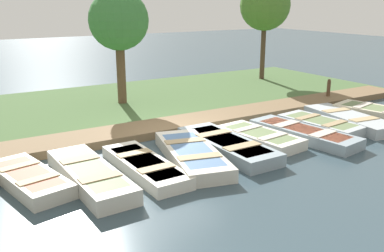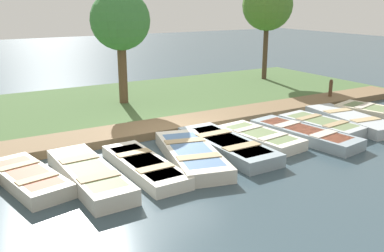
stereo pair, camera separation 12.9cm
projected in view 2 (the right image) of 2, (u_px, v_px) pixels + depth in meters
ground_plane at (175, 141)px, 13.00m from camera, size 80.00×80.00×0.00m
shore_bank at (115, 105)px, 17.10m from camera, size 8.00×24.00×0.17m
dock_walkway at (158, 128)px, 13.89m from camera, size 1.43×22.97×0.25m
rowboat_2 at (28, 178)px, 9.84m from camera, size 2.91×1.54×0.36m
rowboat_3 at (89, 175)px, 9.99m from camera, size 3.51×1.13×0.40m
rowboat_4 at (144, 166)px, 10.62m from camera, size 3.20×1.07×0.33m
rowboat_5 at (191, 154)px, 11.32m from camera, size 3.63×2.00×0.37m
rowboat_6 at (227, 145)px, 12.04m from camera, size 3.54×1.22×0.37m
rowboat_7 at (260, 137)px, 12.79m from camera, size 2.80×1.48×0.34m
rowboat_8 at (304, 134)px, 13.11m from camera, size 3.64×1.59×0.35m
rowboat_9 at (322, 125)px, 13.98m from camera, size 2.84×1.50×0.36m
rowboat_10 at (351, 120)px, 14.57m from camera, size 3.52×1.52×0.38m
rowboat_11 at (378, 114)px, 15.28m from camera, size 3.00×1.87×0.43m
mooring_post_far at (330, 91)px, 17.80m from camera, size 0.15×0.15×0.97m
park_tree_left at (120, 22)px, 16.24m from camera, size 2.29×2.29×4.53m
park_tree_center at (267, 6)px, 21.27m from camera, size 2.52×2.52×5.13m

